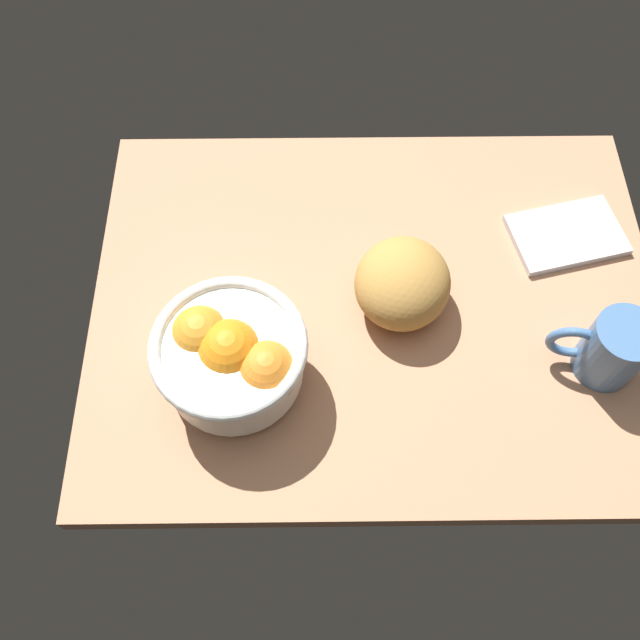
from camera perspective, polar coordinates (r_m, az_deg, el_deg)
name	(u,v)px	position (r cm, az deg, el deg)	size (l,w,h in cm)	color
ground_plane	(375,306)	(96.45, 4.64, 1.16)	(78.60, 59.96, 3.00)	tan
fruit_bowl	(232,356)	(84.65, -7.39, -2.98)	(19.23, 19.23, 11.42)	white
bread_loaf	(402,283)	(91.46, 6.89, 3.05)	(13.78, 12.76, 9.35)	#B6843E
napkin_folded	(567,235)	(106.33, 19.88, 6.70)	(15.77, 10.30, 1.15)	silver
mug	(611,349)	(93.44, 23.10, -2.21)	(12.44, 7.94, 9.83)	#476FA1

